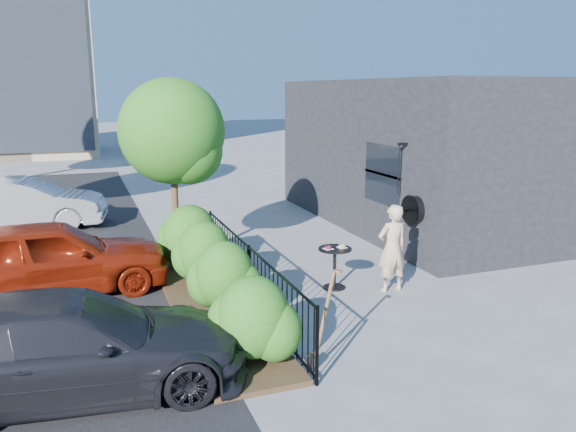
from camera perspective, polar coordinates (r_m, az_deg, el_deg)
name	(u,v)px	position (r m, az deg, el deg)	size (l,w,h in m)	color
ground	(326,294)	(10.65, 3.92, -7.89)	(120.00, 120.00, 0.00)	gray
shop_building	(437,152)	(16.74, 14.93, 6.32)	(6.22, 9.00, 4.00)	black
fence	(249,274)	(9.96, -3.95, -5.94)	(0.05, 6.05, 1.10)	black
planting_bed	(211,307)	(9.98, -7.80, -9.19)	(1.30, 6.00, 0.08)	#382616
shrubs	(214,269)	(9.87, -7.48, -5.36)	(1.10, 5.60, 1.24)	#226116
patio_tree	(176,138)	(12.01, -11.34, 7.80)	(2.20, 2.20, 3.94)	#3F2B19
cafe_table	(335,261)	(10.78, 4.77, -4.53)	(0.64, 0.64, 0.85)	black
woman	(392,248)	(10.71, 10.54, -3.25)	(0.61, 0.40, 1.68)	tan
shovel	(322,326)	(7.74, 3.47, -11.05)	(0.48, 0.19, 1.43)	brown
car_red	(50,258)	(11.24, -22.99, -3.93)	(1.70, 4.22, 1.44)	#9C220D
car_silver	(26,204)	(16.99, -25.11, 1.15)	(1.45, 4.17, 1.37)	#A1A1A5
car_darkgrey	(70,346)	(7.64, -21.28, -12.17)	(1.80, 4.42, 1.28)	black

